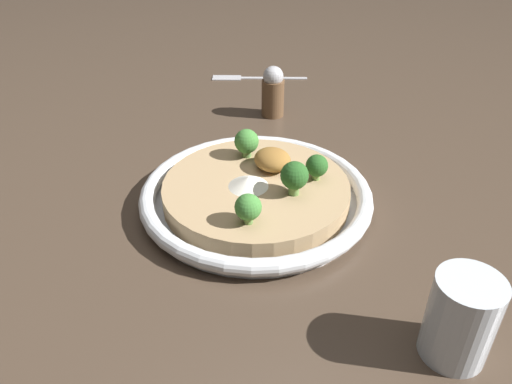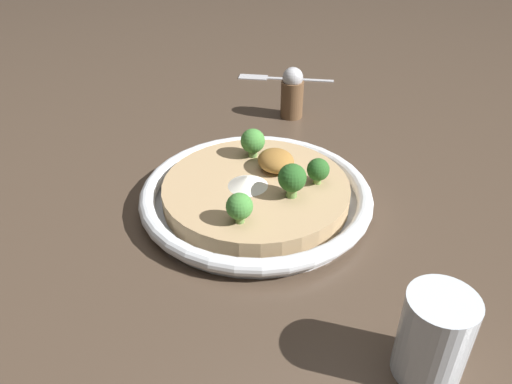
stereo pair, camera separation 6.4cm
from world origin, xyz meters
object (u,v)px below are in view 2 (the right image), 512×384
broccoli_front_left (318,170)px  drinking_glass (434,337)px  risotto_bowl (256,194)px  fork_utensil (275,78)px  broccoli_back_left (239,207)px  broccoli_front_right (253,142)px  pepper_shaker (292,93)px  broccoli_left (292,179)px

broccoli_front_left → drinking_glass: drinking_glass is taller
risotto_bowl → fork_utensil: risotto_bowl is taller
broccoli_front_left → fork_utensil: size_ratio=0.20×
risotto_bowl → drinking_glass: 0.30m
broccoli_back_left → broccoli_front_right: broccoli_front_right is taller
drinking_glass → pepper_shaker: (0.51, -0.14, 0.00)m
pepper_shaker → broccoli_front_left: bearing=158.6°
drinking_glass → broccoli_front_left: bearing=-9.2°
fork_utensil → broccoli_left: bearing=98.4°
broccoli_front_right → drinking_glass: (-0.36, -0.00, -0.01)m
risotto_bowl → broccoli_left: (-0.04, -0.03, 0.04)m
pepper_shaker → broccoli_left: bearing=151.5°
risotto_bowl → broccoli_front_right: size_ratio=7.42×
pepper_shaker → broccoli_back_left: bearing=142.1°
broccoli_front_right → broccoli_left: bearing=-179.2°
drinking_glass → fork_utensil: drinking_glass is taller
fork_utensil → broccoli_front_left: bearing=102.8°
broccoli_front_left → risotto_bowl: bearing=66.0°
risotto_bowl → broccoli_back_left: 0.09m
broccoli_front_right → fork_utensil: broccoli_front_right is taller
broccoli_back_left → broccoli_front_left: bearing=-74.8°
broccoli_left → drinking_glass: (-0.25, -0.00, -0.01)m
risotto_bowl → broccoli_front_left: (-0.03, -0.07, 0.04)m
broccoli_left → pepper_shaker: bearing=-28.5°
risotto_bowl → broccoli_front_left: 0.09m
broccoli_left → broccoli_front_left: size_ratio=1.27×
broccoli_front_left → pepper_shaker: pepper_shaker is taller
risotto_bowl → broccoli_back_left: (-0.07, 0.05, 0.04)m
risotto_bowl → broccoli_left: 0.07m
risotto_bowl → fork_utensil: size_ratio=1.73×
risotto_bowl → pepper_shaker: pepper_shaker is taller
broccoli_back_left → fork_utensil: (0.46, -0.28, -0.05)m
broccoli_back_left → broccoli_left: size_ratio=0.84×
broccoli_back_left → fork_utensil: 0.54m
risotto_bowl → drinking_glass: (-0.29, -0.03, 0.03)m
broccoli_left → broccoli_front_left: (0.01, -0.04, -0.01)m
broccoli_front_left → pepper_shaker: 0.27m
broccoli_left → broccoli_front_left: 0.05m
broccoli_left → drinking_glass: 0.25m
broccoli_back_left → drinking_glass: 0.24m
pepper_shaker → drinking_glass: bearing=164.6°
broccoli_front_left → drinking_glass: size_ratio=0.40×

